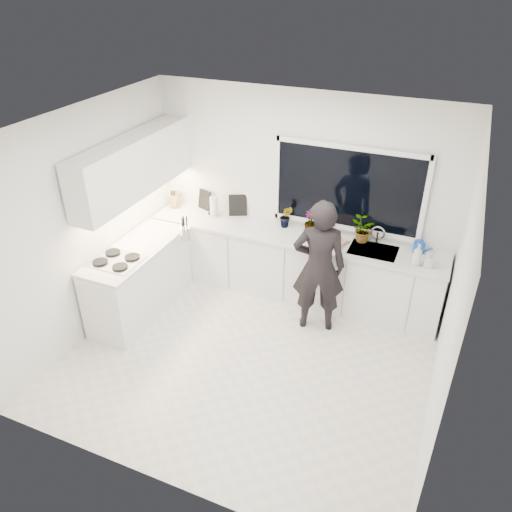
% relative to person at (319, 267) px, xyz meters
% --- Properties ---
extents(floor, '(4.00, 3.50, 0.02)m').
position_rel_person_xyz_m(floor, '(-0.53, -0.90, -0.87)').
color(floor, beige).
rests_on(floor, ground).
extents(wall_back, '(4.00, 0.02, 2.70)m').
position_rel_person_xyz_m(wall_back, '(-0.53, 0.86, 0.49)').
color(wall_back, white).
rests_on(wall_back, ground).
extents(wall_left, '(0.02, 3.50, 2.70)m').
position_rel_person_xyz_m(wall_left, '(-2.54, -0.90, 0.49)').
color(wall_left, white).
rests_on(wall_left, ground).
extents(wall_right, '(0.02, 3.50, 2.70)m').
position_rel_person_xyz_m(wall_right, '(1.48, -0.90, 0.49)').
color(wall_right, white).
rests_on(wall_right, ground).
extents(ceiling, '(4.00, 3.50, 0.02)m').
position_rel_person_xyz_m(ceiling, '(-0.53, -0.90, 1.85)').
color(ceiling, white).
rests_on(ceiling, wall_back).
extents(window, '(1.80, 0.02, 1.00)m').
position_rel_person_xyz_m(window, '(0.07, 0.82, 0.69)').
color(window, black).
rests_on(window, wall_back).
extents(base_cabinets_back, '(3.92, 0.58, 0.88)m').
position_rel_person_xyz_m(base_cabinets_back, '(-0.53, 0.55, -0.42)').
color(base_cabinets_back, white).
rests_on(base_cabinets_back, floor).
extents(base_cabinets_left, '(0.58, 1.60, 0.88)m').
position_rel_person_xyz_m(base_cabinets_left, '(-2.20, -0.55, -0.42)').
color(base_cabinets_left, white).
rests_on(base_cabinets_left, floor).
extents(countertop_back, '(3.94, 0.62, 0.04)m').
position_rel_person_xyz_m(countertop_back, '(-0.53, 0.54, 0.04)').
color(countertop_back, silver).
rests_on(countertop_back, base_cabinets_back).
extents(countertop_left, '(0.62, 1.60, 0.04)m').
position_rel_person_xyz_m(countertop_left, '(-2.20, -0.55, 0.04)').
color(countertop_left, silver).
rests_on(countertop_left, base_cabinets_left).
extents(upper_cabinets, '(0.34, 2.10, 0.70)m').
position_rel_person_xyz_m(upper_cabinets, '(-2.32, -0.20, 0.99)').
color(upper_cabinets, white).
rests_on(upper_cabinets, wall_left).
extents(sink, '(0.58, 0.42, 0.14)m').
position_rel_person_xyz_m(sink, '(0.52, 0.55, 0.01)').
color(sink, silver).
rests_on(sink, countertop_back).
extents(faucet, '(0.03, 0.03, 0.22)m').
position_rel_person_xyz_m(faucet, '(0.52, 0.75, 0.17)').
color(faucet, silver).
rests_on(faucet, countertop_back).
extents(stovetop, '(0.56, 0.48, 0.03)m').
position_rel_person_xyz_m(stovetop, '(-2.22, -0.90, 0.07)').
color(stovetop, black).
rests_on(stovetop, countertop_left).
extents(person, '(0.72, 0.57, 1.72)m').
position_rel_person_xyz_m(person, '(0.00, 0.00, 0.00)').
color(person, black).
rests_on(person, floor).
extents(pizza_tray, '(0.48, 0.41, 0.03)m').
position_rel_person_xyz_m(pizza_tray, '(-0.02, 0.52, 0.07)').
color(pizza_tray, silver).
rests_on(pizza_tray, countertop_back).
extents(pizza, '(0.44, 0.36, 0.01)m').
position_rel_person_xyz_m(pizza, '(-0.02, 0.52, 0.09)').
color(pizza, red).
rests_on(pizza, pizza_tray).
extents(watering_can, '(0.16, 0.16, 0.13)m').
position_rel_person_xyz_m(watering_can, '(1.04, 0.71, 0.12)').
color(watering_can, '#1346B6').
rests_on(watering_can, countertop_back).
extents(paper_towel_roll, '(0.14, 0.14, 0.26)m').
position_rel_person_xyz_m(paper_towel_roll, '(-1.71, 0.65, 0.19)').
color(paper_towel_roll, silver).
rests_on(paper_towel_roll, countertop_back).
extents(knife_block, '(0.15, 0.13, 0.22)m').
position_rel_person_xyz_m(knife_block, '(-2.35, 0.69, 0.17)').
color(knife_block, olive).
rests_on(knife_block, countertop_back).
extents(utensil_crock, '(0.15, 0.15, 0.16)m').
position_rel_person_xyz_m(utensil_crock, '(-1.74, -0.10, 0.14)').
color(utensil_crock, '#B8B9BD').
rests_on(utensil_crock, countertop_left).
extents(picture_frame_large, '(0.21, 0.10, 0.28)m').
position_rel_person_xyz_m(picture_frame_large, '(-1.94, 0.79, 0.20)').
color(picture_frame_large, black).
rests_on(picture_frame_large, countertop_back).
extents(picture_frame_small, '(0.24, 0.12, 0.30)m').
position_rel_person_xyz_m(picture_frame_small, '(-1.41, 0.79, 0.21)').
color(picture_frame_small, black).
rests_on(picture_frame_small, countertop_back).
extents(herb_plants, '(1.26, 0.28, 0.34)m').
position_rel_person_xyz_m(herb_plants, '(-0.01, 0.71, 0.22)').
color(herb_plants, '#26662D').
rests_on(herb_plants, countertop_back).
extents(soap_bottles, '(0.25, 0.14, 0.27)m').
position_rel_person_xyz_m(soap_bottles, '(1.09, 0.40, 0.18)').
color(soap_bottles, '#D8BF66').
rests_on(soap_bottles, countertop_back).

